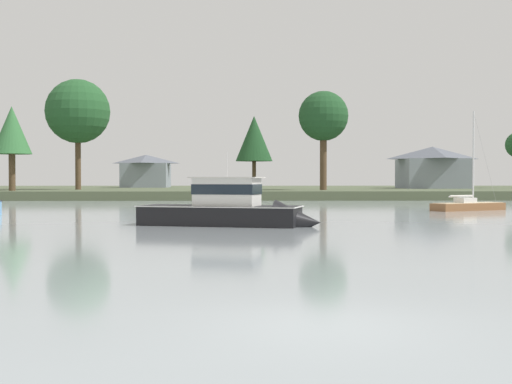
{
  "coord_description": "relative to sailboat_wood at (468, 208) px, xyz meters",
  "views": [
    {
      "loc": [
        -1.49,
        -11.55,
        2.58
      ],
      "look_at": [
        -0.81,
        20.61,
        1.9
      ],
      "focal_mm": 46.74,
      "sensor_mm": 36.0,
      "label": 1
    }
  ],
  "objects": [
    {
      "name": "shore_tree_center_left",
      "position": [
        -39.64,
        35.42,
        11.13
      ],
      "size": [
        8.4,
        8.4,
        14.5
      ],
      "color": "brown",
      "rests_on": "far_shore_bank"
    },
    {
      "name": "shore_tree_inland_c",
      "position": [
        -16.4,
        37.69,
        7.72
      ],
      "size": [
        5.02,
        5.02,
        9.96
      ],
      "color": "brown",
      "rests_on": "far_shore_bank"
    },
    {
      "name": "ground_plane",
      "position": [
        -16.58,
        -41.14,
        -0.19
      ],
      "size": [
        414.8,
        414.8,
        0.0
      ],
      "primitive_type": "plane",
      "color": "#939EA3"
    },
    {
      "name": "shore_tree_right",
      "position": [
        -7.72,
        31.64,
        10.15
      ],
      "size": [
        6.32,
        6.32,
        12.56
      ],
      "color": "brown",
      "rests_on": "far_shore_bank"
    },
    {
      "name": "mooring_buoy_orange",
      "position": [
        -22.61,
        2.7,
        -0.12
      ],
      "size": [
        0.36,
        0.36,
        0.41
      ],
      "color": "orange",
      "rests_on": "ground"
    },
    {
      "name": "shore_tree_right_mid",
      "position": [
        -45.43,
        27.14,
        7.98
      ],
      "size": [
        4.65,
        4.65,
        10.07
      ],
      "color": "brown",
      "rests_on": "far_shore_bank"
    },
    {
      "name": "sailboat_wood",
      "position": [
        0.0,
        0.0,
        0.0
      ],
      "size": [
        6.64,
        4.57,
        8.33
      ],
      "color": "brown",
      "rests_on": "ground"
    },
    {
      "name": "cottage_eastern",
      "position": [
        -33.76,
        56.64,
        3.62
      ],
      "size": [
        7.94,
        8.12,
        5.33
      ],
      "color": "gray",
      "rests_on": "far_shore_bank"
    },
    {
      "name": "far_shore_bank",
      "position": [
        -16.58,
        51.4,
        0.34
      ],
      "size": [
        186.66,
        57.16,
        1.06
      ],
      "primitive_type": "cube",
      "color": "#4C563D",
      "rests_on": "ground"
    },
    {
      "name": "cruiser_black",
      "position": [
        -18.35,
        -16.71,
        0.43
      ],
      "size": [
        10.29,
        5.09,
        4.9
      ],
      "color": "black",
      "rests_on": "ground"
    },
    {
      "name": "cottage_near_water",
      "position": [
        10.44,
        46.2,
        4.08
      ],
      "size": [
        9.93,
        9.7,
        6.21
      ],
      "color": "gray",
      "rests_on": "far_shore_bank"
    }
  ]
}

